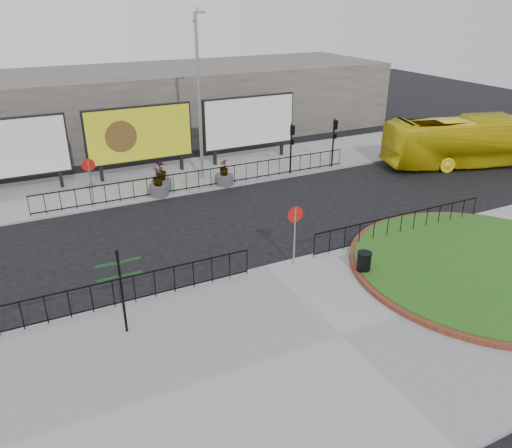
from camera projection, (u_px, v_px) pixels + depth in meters
ground at (267, 268)px, 19.78m from camera, size 90.00×90.00×0.00m
pavement_near at (340, 336)px, 15.69m from camera, size 30.00×10.00×0.12m
pavement_far at (173, 177)px, 29.53m from camera, size 44.00×6.00×0.12m
brick_edge at (484, 266)px, 19.48m from camera, size 10.40×10.40×0.18m
grass_lawn at (484, 266)px, 19.47m from camera, size 10.00×10.00×0.22m
railing_near_left at (113, 293)px, 16.83m from camera, size 10.00×0.10×1.10m
railing_near_right at (401, 225)px, 21.89m from camera, size 9.00×0.10×1.10m
railing_far at (205, 178)px, 27.49m from camera, size 18.00×0.10×1.10m
speed_sign_far at (89, 172)px, 24.62m from camera, size 0.64×0.07×2.47m
speed_sign_near at (295, 223)px, 19.07m from camera, size 0.64×0.07×2.47m
billboard_left at (6, 149)px, 25.83m from camera, size 6.20×0.31×4.10m
billboard_mid at (140, 134)px, 28.66m from camera, size 6.20×0.31×4.10m
billboard_right at (249, 122)px, 31.50m from camera, size 6.20×0.31×4.10m
lamp_post at (199, 96)px, 27.35m from camera, size 0.74×0.18×9.23m
signal_pole_a at (292, 141)px, 29.15m from camera, size 0.22×0.26×3.00m
signal_pole_b at (334, 136)px, 30.37m from camera, size 0.22×0.26×3.00m
building_backdrop at (129, 106)px, 36.67m from camera, size 40.00×10.00×5.00m
fingerpost_sign at (121, 284)px, 15.11m from camera, size 1.36×0.22×2.91m
litter_bin at (364, 263)px, 18.89m from camera, size 0.56×0.56×0.93m
bus at (472, 141)px, 31.25m from camera, size 11.38×5.63×3.09m
planter_a at (158, 186)px, 26.52m from camera, size 1.05×1.05×1.52m
planter_b at (161, 179)px, 27.29m from camera, size 1.07×1.07×1.63m
planter_c at (224, 176)px, 28.08m from camera, size 1.04×1.04×1.45m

